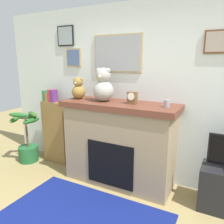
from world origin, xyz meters
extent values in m
cube|color=silver|center=(0.00, 2.00, 1.30)|extent=(5.20, 0.12, 2.60)
cube|color=tan|center=(-0.43, 1.93, 1.89)|extent=(0.78, 0.02, 0.55)
cube|color=#95999F|center=(-0.43, 1.91, 1.89)|extent=(0.74, 0.00, 0.51)
cube|color=black|center=(-1.38, 1.93, 2.18)|extent=(0.32, 0.02, 0.32)
cube|color=#91A2A4|center=(-1.38, 1.91, 2.18)|extent=(0.28, 0.00, 0.28)
cube|color=brown|center=(0.96, 1.93, 2.01)|extent=(0.40, 0.02, 0.28)
cube|color=#A89788|center=(0.96, 1.91, 2.01)|extent=(0.36, 0.00, 0.24)
cube|color=tan|center=(-1.23, 1.93, 1.84)|extent=(0.28, 0.02, 0.29)
cube|color=#4A608E|center=(-1.23, 1.91, 1.84)|extent=(0.24, 0.00, 0.25)
cube|color=#937E60|center=(-0.25, 1.65, 0.57)|extent=(1.56, 0.58, 1.14)
cube|color=brown|center=(-0.25, 1.65, 1.18)|extent=(1.68, 0.64, 0.08)
cube|color=black|center=(-0.25, 1.36, 0.39)|extent=(0.70, 0.02, 0.62)
cube|color=brown|center=(-1.54, 1.74, 0.55)|extent=(0.49, 0.16, 1.10)
cube|color=#356A44|center=(-1.72, 1.74, 1.19)|extent=(0.06, 0.13, 0.19)
cube|color=olive|center=(-1.65, 1.74, 1.17)|extent=(0.06, 0.13, 0.15)
cube|color=#B22D35|center=(-1.60, 1.74, 1.20)|extent=(0.05, 0.13, 0.21)
cube|color=#5C2B75|center=(-1.54, 1.74, 1.20)|extent=(0.06, 0.13, 0.21)
cylinder|color=#1E592D|center=(-2.01, 1.51, 0.14)|extent=(0.34, 0.34, 0.27)
cylinder|color=brown|center=(-2.01, 1.51, 0.54)|extent=(0.04, 0.04, 0.52)
ellipsoid|color=#1D591F|center=(-1.87, 1.51, 0.78)|extent=(0.10, 0.36, 0.08)
ellipsoid|color=#30601D|center=(-1.96, 1.62, 0.86)|extent=(0.37, 0.25, 0.08)
ellipsoid|color=#2C592F|center=(-2.09, 1.61, 0.80)|extent=(0.34, 0.30, 0.08)
ellipsoid|color=#2B6420|center=(-2.18, 1.42, 0.79)|extent=(0.26, 0.36, 0.08)
ellipsoid|color=#28632A|center=(-1.96, 1.33, 0.91)|extent=(0.37, 0.20, 0.08)
cube|color=navy|center=(-0.25, 0.68, 0.00)|extent=(1.94, 1.19, 0.01)
cylinder|color=gray|center=(0.42, 1.63, 1.26)|extent=(0.07, 0.07, 0.10)
cube|color=brown|center=(-0.05, 1.63, 1.30)|extent=(0.12, 0.09, 0.17)
cylinder|color=white|center=(-0.05, 1.58, 1.33)|extent=(0.10, 0.01, 0.10)
sphere|color=olive|center=(-0.94, 1.63, 1.32)|extent=(0.21, 0.21, 0.21)
sphere|color=olive|center=(-0.94, 1.63, 1.47)|extent=(0.15, 0.15, 0.15)
sphere|color=olive|center=(-0.99, 1.63, 1.52)|extent=(0.05, 0.05, 0.05)
sphere|color=olive|center=(-0.89, 1.63, 1.52)|extent=(0.05, 0.05, 0.05)
sphere|color=beige|center=(-0.94, 1.57, 1.47)|extent=(0.04, 0.04, 0.04)
sphere|color=#9B9D95|center=(-0.50, 1.63, 1.36)|extent=(0.30, 0.30, 0.30)
sphere|color=#9B9D95|center=(-0.50, 1.63, 1.59)|extent=(0.21, 0.21, 0.21)
sphere|color=#9B9D95|center=(-0.58, 1.63, 1.65)|extent=(0.07, 0.07, 0.07)
sphere|color=#9B9D95|center=(-0.43, 1.63, 1.65)|extent=(0.07, 0.07, 0.07)
sphere|color=beige|center=(-0.50, 1.54, 1.58)|extent=(0.06, 0.06, 0.06)
camera|label=1|loc=(1.10, -1.14, 1.80)|focal=35.93mm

